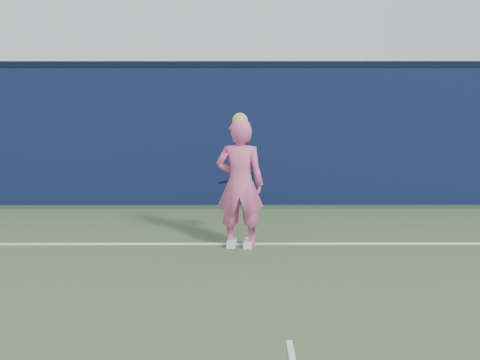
{
  "coord_description": "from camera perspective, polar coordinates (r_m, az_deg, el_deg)",
  "views": [
    {
      "loc": [
        -0.5,
        -4.42,
        2.81
      ],
      "look_at": [
        -0.47,
        3.92,
        0.99
      ],
      "focal_mm": 45.0,
      "sensor_mm": 36.0,
      "label": 1
    }
  ],
  "objects": [
    {
      "name": "player",
      "position": [
        8.54,
        0.0,
        -0.34
      ],
      "size": [
        0.72,
        0.52,
        1.95
      ],
      "rotation": [
        0.0,
        0.0,
        3.03
      ],
      "color": "#E75A98",
      "rests_on": "ground"
    },
    {
      "name": "racket",
      "position": [
        8.96,
        0.21,
        0.18
      ],
      "size": [
        0.53,
        0.16,
        0.29
      ],
      "rotation": [
        0.0,
        0.0,
        -0.32
      ],
      "color": "black",
      "rests_on": "ground"
    },
    {
      "name": "wall_cap",
      "position": [
        10.94,
        2.48,
        10.93
      ],
      "size": [
        24.0,
        0.42,
        0.1
      ],
      "primitive_type": "cube",
      "color": "black",
      "rests_on": "backstop_wall"
    },
    {
      "name": "backstop_wall",
      "position": [
        11.04,
        2.42,
        4.17
      ],
      "size": [
        24.0,
        0.4,
        2.5
      ],
      "primitive_type": "cube",
      "color": "#0D183A",
      "rests_on": "ground"
    }
  ]
}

